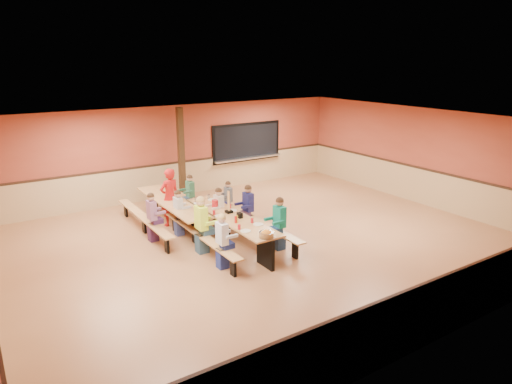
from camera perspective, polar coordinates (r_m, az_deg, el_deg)
ground at (r=11.53m, az=0.92°, el=-6.27°), size 12.00×12.00×0.00m
room_envelope at (r=11.28m, az=0.94°, el=-3.04°), size 12.04×10.04×3.02m
kitchen_pass_through at (r=16.49m, az=-1.16°, el=6.05°), size 2.78×0.28×1.38m
structural_post at (r=14.72m, az=-9.32°, el=4.63°), size 0.18×0.18×3.00m
cafeteria_table_main at (r=11.26m, az=-3.23°, el=-4.00°), size 1.91×3.70×0.74m
cafeteria_table_second at (r=12.58m, az=-10.36°, el=-2.04°), size 1.91×3.70×0.74m
seated_child_white_left at (r=9.97m, az=-4.26°, el=-6.20°), size 0.38×0.31×1.24m
seated_adult_yellow at (r=10.78m, az=-6.84°, el=-4.15°), size 0.44×0.36×1.36m
seated_child_grey_left at (r=11.95m, az=-9.66°, el=-2.63°), size 0.36×0.30×1.20m
seated_child_teal_right at (r=10.91m, az=2.94°, el=-4.01°), size 0.41×0.33×1.29m
seated_child_navy_right at (r=12.02m, az=-0.99°, el=-2.11°), size 0.39×0.32×1.26m
seated_child_char_right at (r=12.91m, az=-3.48°, el=-1.14°), size 0.33×0.27×1.13m
seated_child_purple_sec at (r=11.69m, az=-12.86°, el=-3.12°), size 0.39×0.32×1.24m
seated_child_green_sec at (r=13.43m, az=-8.20°, el=-0.42°), size 0.36×0.30×1.20m
seated_child_tan_sec at (r=11.93m, az=-4.66°, el=-2.40°), size 0.38×0.31×1.22m
standing_woman at (r=12.65m, az=-10.73°, el=-0.63°), size 0.65×0.49×1.61m
punch_pitcher at (r=11.73m, az=-5.16°, el=-1.52°), size 0.16×0.16×0.22m
chip_bowl at (r=9.82m, az=1.30°, el=-5.28°), size 0.32×0.32×0.15m
napkin_dispenser at (r=11.00m, az=-2.05°, el=-2.93°), size 0.10×0.14×0.13m
condiment_mustard at (r=10.69m, az=-2.45°, el=-3.40°), size 0.06×0.06×0.17m
condiment_ketchup at (r=10.66m, az=-2.55°, el=-3.46°), size 0.06×0.06×0.17m
table_paddle at (r=11.35m, az=-3.42°, el=-1.95°), size 0.16×0.16×0.56m
place_settings at (r=11.17m, az=-3.25°, el=-2.70°), size 0.65×3.30×0.11m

